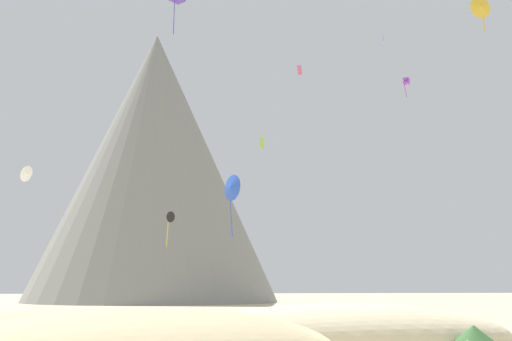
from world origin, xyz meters
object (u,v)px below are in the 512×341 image
object	(u,v)px
kite_gold_high	(481,7)
kite_rainbow_high	(299,70)
bush_near_left	(474,335)
kite_black_low	(170,218)
bush_ridge_crest	(216,325)
rock_massif	(157,171)
kite_blue_low	(231,188)
bush_near_right	(123,324)
kite_cyan_high	(383,39)
kite_white_mid	(27,174)
kite_lime_mid	(262,143)
kite_violet_high	(406,81)

from	to	relation	value
kite_gold_high	kite_rainbow_high	bearing A→B (deg)	163.58
bush_near_left	kite_rainbow_high	bearing A→B (deg)	92.03
kite_black_low	kite_rainbow_high	bearing A→B (deg)	114.86
bush_ridge_crest	rock_massif	distance (m)	78.76
kite_gold_high	kite_blue_low	xyz separation A→B (m)	(-29.11, -14.90, -22.60)
bush_near_right	kite_blue_low	size ratio (longest dim) A/B	0.38
kite_black_low	kite_cyan_high	bearing A→B (deg)	150.59
bush_near_left	kite_gold_high	size ratio (longest dim) A/B	0.63
kite_white_mid	kite_lime_mid	size ratio (longest dim) A/B	1.35
kite_gold_high	kite_rainbow_high	distance (m)	21.13
bush_near_left	kite_white_mid	xyz separation A→B (m)	(-31.57, 49.05, 15.40)
kite_violet_high	rock_massif	bearing A→B (deg)	-11.71
kite_violet_high	kite_gold_high	xyz separation A→B (m)	(0.96, -20.68, 2.47)
kite_black_low	kite_white_mid	distance (m)	18.40
kite_blue_low	kite_lime_mid	size ratio (longest dim) A/B	3.22
kite_white_mid	kite_cyan_high	world-z (taller)	kite_cyan_high
kite_blue_low	kite_cyan_high	size ratio (longest dim) A/B	4.67
rock_massif	kite_gold_high	distance (m)	67.96
kite_white_mid	kite_violet_high	bearing A→B (deg)	-52.23
bush_near_right	kite_blue_low	bearing A→B (deg)	7.60
kite_blue_low	kite_white_mid	bearing A→B (deg)	-175.59
kite_cyan_high	kite_black_low	bearing A→B (deg)	160.83
kite_black_low	kite_lime_mid	world-z (taller)	kite_lime_mid
bush_near_right	kite_rainbow_high	size ratio (longest dim) A/B	1.57
kite_cyan_high	bush_near_left	bearing A→B (deg)	-133.32
kite_blue_low	kite_rainbow_high	size ratio (longest dim) A/B	4.14
rock_massif	kite_violet_high	size ratio (longest dim) A/B	21.48
bush_near_right	rock_massif	bearing A→B (deg)	88.09
kite_blue_low	bush_ridge_crest	bearing A→B (deg)	-55.84
kite_violet_high	kite_gold_high	bearing A→B (deg)	128.68
bush_near_right	kite_lime_mid	distance (m)	45.37
kite_blue_low	kite_cyan_high	bearing A→B (deg)	112.69
kite_black_low	kite_white_mid	xyz separation A→B (m)	(-16.67, 5.57, 5.45)
rock_massif	kite_white_mid	bearing A→B (deg)	-110.07
kite_gold_high	kite_cyan_high	size ratio (longest dim) A/B	3.98
kite_cyan_high	kite_white_mid	bearing A→B (deg)	149.85
kite_gold_high	kite_blue_low	world-z (taller)	kite_gold_high
rock_massif	kite_violet_high	bearing A→B (deg)	-47.71
kite_black_low	kite_violet_high	size ratio (longest dim) A/B	1.41
kite_gold_high	kite_black_low	bearing A→B (deg)	157.00
bush_near_right	bush_near_left	world-z (taller)	bush_near_left
bush_near_left	kite_lime_mid	xyz separation A→B (m)	(-2.78, 54.08, 20.96)
kite_gold_high	kite_cyan_high	world-z (taller)	kite_cyan_high
rock_massif	kite_cyan_high	xyz separation A→B (m)	(28.54, -42.68, 11.26)
bush_near_right	kite_rainbow_high	distance (m)	36.89
kite_white_mid	kite_violet_high	world-z (taller)	kite_violet_high
kite_rainbow_high	kite_cyan_high	distance (m)	19.48
bush_near_left	kite_violet_high	xyz separation A→B (m)	(17.34, 53.92, 30.15)
bush_near_right	kite_blue_low	distance (m)	13.02
bush_near_left	kite_blue_low	size ratio (longest dim) A/B	0.54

